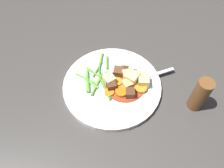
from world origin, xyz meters
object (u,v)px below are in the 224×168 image
Objects in this scene: meat_chunk_2 at (133,74)px; dinner_plate at (112,85)px; meat_chunk_3 at (130,93)px; fork at (146,77)px; carrot_slice_2 at (141,88)px; potato_chunk_2 at (140,77)px; pepper_mill at (200,95)px; potato_chunk_4 at (127,75)px; carrot_slice_0 at (109,92)px; potato_chunk_3 at (143,81)px; potato_chunk_5 at (132,78)px; meat_chunk_1 at (125,71)px; carrot_slice_3 at (121,92)px; meat_chunk_0 at (118,72)px; potato_chunk_1 at (110,79)px; potato_chunk_0 at (128,84)px; carrot_slice_1 at (117,82)px; meat_chunk_4 at (111,86)px.

dinner_plate is at bearing -125.85° from meat_chunk_2.
meat_chunk_3 is 0.08m from fork.
carrot_slice_2 is 0.03m from potato_chunk_2.
potato_chunk_4 is at bearing -175.50° from pepper_mill.
potato_chunk_3 is (0.07, 0.08, 0.01)m from carrot_slice_0.
dinner_plate is 0.07m from meat_chunk_2.
potato_chunk_5 is at bearing -133.32° from potato_chunk_2.
meat_chunk_1 is 0.18× the size of fork.
carrot_slice_3 is 1.00× the size of potato_chunk_5.
meat_chunk_1 is at bearing -179.24° from pepper_mill.
potato_chunk_1 is at bearing -103.06° from meat_chunk_0.
dinner_plate is 0.06m from meat_chunk_1.
meat_chunk_0 reaches higher than potato_chunk_0.
dinner_plate is 2.02× the size of fork.
meat_chunk_0 reaches higher than carrot_slice_2.
carrot_slice_3 is 1.33× the size of meat_chunk_1.
potato_chunk_4 is (0.02, 0.07, 0.01)m from carrot_slice_0.
potato_chunk_3 is 0.07m from meat_chunk_1.
carrot_slice_2 is at bearing 11.07° from potato_chunk_0.
potato_chunk_3 reaches higher than carrot_slice_0.
potato_chunk_3 is (0.08, 0.04, 0.02)m from dinner_plate.
carrot_slice_1 reaches higher than fork.
dinner_plate is at bearing -164.11° from carrot_slice_2.
carrot_slice_3 is at bearing -114.92° from fork.
potato_chunk_3 is at bearing 26.26° from carrot_slice_1.
potato_chunk_2 is (0.06, 0.05, 0.02)m from dinner_plate.
carrot_slice_2 is 0.06m from carrot_slice_3.
carrot_slice_0 is at bearing -63.31° from potato_chunk_1.
carrot_slice_3 is at bearing -170.23° from meat_chunk_3.
potato_chunk_5 reaches higher than potato_chunk_1.
carrot_slice_2 is at bearing 41.81° from carrot_slice_3.
meat_chunk_2 is at bearing 69.87° from carrot_slice_0.
potato_chunk_3 is at bearing -86.98° from fork.
meat_chunk_0 reaches higher than carrot_slice_3.
meat_chunk_3 is at bearing -99.83° from fork.
potato_chunk_2 reaches higher than potato_chunk_0.
potato_chunk_0 is at bearing -104.84° from potato_chunk_5.
meat_chunk_4 is (-0.00, -0.02, 0.01)m from carrot_slice_1.
meat_chunk_3 is at bearing -52.46° from meat_chunk_1.
dinner_plate is 0.10m from fork.
potato_chunk_3 is 1.38× the size of meat_chunk_3.
carrot_slice_0 is 0.09m from meat_chunk_2.
fork is at bearing 52.55° from potato_chunk_2.
carrot_slice_0 is 0.89× the size of potato_chunk_1.
potato_chunk_1 is (-0.05, -0.01, 0.00)m from potato_chunk_0.
potato_chunk_0 is 0.80× the size of potato_chunk_3.
carrot_slice_2 is at bearing 26.85° from meat_chunk_4.
potato_chunk_5 is 0.02m from meat_chunk_2.
potato_chunk_3 is 1.30× the size of potato_chunk_4.
carrot_slice_3 is 1.36× the size of meat_chunk_3.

